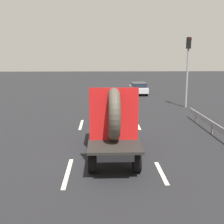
% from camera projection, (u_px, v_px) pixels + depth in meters
% --- Properties ---
extents(ground_plane, '(120.00, 120.00, 0.00)m').
position_uv_depth(ground_plane, '(105.00, 156.00, 13.18)').
color(ground_plane, black).
extents(flatbed_truck, '(2.02, 5.38, 3.18)m').
position_uv_depth(flatbed_truck, '(112.00, 118.00, 13.49)').
color(flatbed_truck, black).
rests_on(flatbed_truck, ground_plane).
extents(distant_sedan, '(1.67, 3.90, 1.27)m').
position_uv_depth(distant_sedan, '(139.00, 88.00, 32.61)').
color(distant_sedan, black).
rests_on(distant_sedan, ground_plane).
extents(traffic_light, '(0.42, 0.36, 5.69)m').
position_uv_depth(traffic_light, '(188.00, 62.00, 24.21)').
color(traffic_light, gray).
rests_on(traffic_light, ground_plane).
extents(guardrail, '(0.10, 11.44, 0.71)m').
position_uv_depth(guardrail, '(223.00, 131.00, 15.27)').
color(guardrail, gray).
rests_on(guardrail, ground_plane).
extents(lane_dash_left_near, '(0.16, 2.91, 0.01)m').
position_uv_depth(lane_dash_left_near, '(68.00, 173.00, 11.35)').
color(lane_dash_left_near, beige).
rests_on(lane_dash_left_near, ground_plane).
extents(lane_dash_left_far, '(0.16, 2.55, 0.01)m').
position_uv_depth(lane_dash_left_far, '(81.00, 125.00, 18.88)').
color(lane_dash_left_far, beige).
rests_on(lane_dash_left_far, ground_plane).
extents(lane_dash_right_near, '(0.16, 2.18, 0.01)m').
position_uv_depth(lane_dash_right_near, '(161.00, 173.00, 11.35)').
color(lane_dash_right_near, beige).
rests_on(lane_dash_right_near, ground_plane).
extents(lane_dash_right_far, '(0.16, 2.54, 0.01)m').
position_uv_depth(lane_dash_right_far, '(137.00, 125.00, 18.90)').
color(lane_dash_right_far, beige).
rests_on(lane_dash_right_far, ground_plane).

